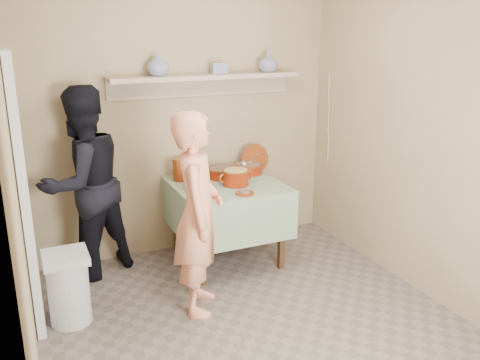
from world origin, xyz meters
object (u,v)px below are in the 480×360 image
person_helper (84,184)px  trash_bin (69,288)px  person_cook (198,214)px  cazuela_rice (236,176)px  serving_table (226,196)px

person_helper → trash_bin: person_helper is taller
person_cook → cazuela_rice: (0.59, 0.63, 0.06)m
trash_bin → person_cook: bearing=-11.3°
person_cook → trash_bin: person_cook is taller
person_helper → serving_table: (1.23, -0.24, -0.20)m
cazuela_rice → trash_bin: bearing=-164.2°
serving_table → trash_bin: (-1.49, -0.52, -0.36)m
person_cook → serving_table: size_ratio=1.61×
serving_table → trash_bin: serving_table is taller
serving_table → person_helper: bearing=169.1°
cazuela_rice → trash_bin: 1.71m
cazuela_rice → serving_table: bearing=125.1°
person_cook → serving_table: 0.90m
serving_table → cazuela_rice: cazuela_rice is taller
person_helper → serving_table: size_ratio=1.73×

